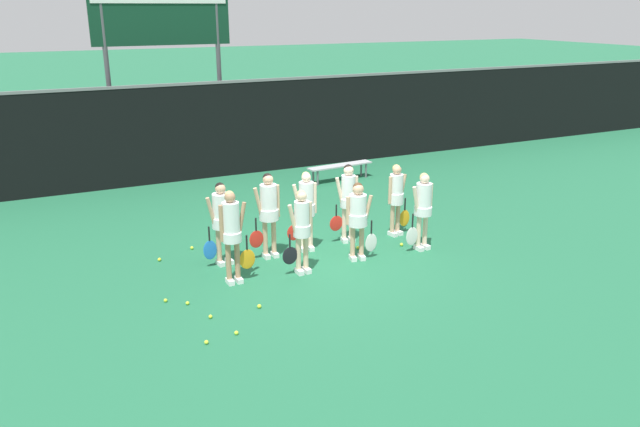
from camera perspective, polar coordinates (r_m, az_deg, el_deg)
name	(u,v)px	position (r m, az deg, el deg)	size (l,w,h in m)	color
ground_plane	(321,257)	(12.92, 0.14, -3.96)	(140.00, 140.00, 0.00)	#216642
fence_windscreen	(217,129)	(18.95, -9.37, 7.59)	(60.00, 0.08, 2.86)	black
scoreboard	(163,34)	(19.53, -14.20, 15.64)	(4.03, 0.15, 5.30)	#515156
bench_courtside	(340,167)	(18.50, 1.85, 4.29)	(2.10, 0.55, 0.47)	#B2B2B7
player_0	(232,230)	(11.48, -8.06, -1.46)	(0.66, 0.36, 1.78)	tan
player_1	(301,226)	(11.83, -1.71, -1.13)	(0.63, 0.33, 1.66)	beige
player_2	(358,214)	(12.49, 3.49, -0.09)	(0.65, 0.40, 1.62)	tan
player_3	(423,205)	(13.17, 9.40, 0.76)	(0.65, 0.37, 1.67)	beige
player_4	(222,217)	(12.37, -8.99, -0.29)	(0.67, 0.40, 1.69)	tan
player_5	(268,208)	(12.60, -4.74, 0.50)	(0.68, 0.39, 1.78)	tan
player_6	(306,205)	(12.94, -1.29, 0.76)	(0.65, 0.35, 1.71)	beige
player_7	(348,197)	(13.43, 2.56, 1.55)	(0.64, 0.35, 1.74)	beige
player_8	(396,195)	(13.94, 6.99, 1.73)	(0.62, 0.34, 1.63)	tan
tennis_ball_0	(236,333)	(10.07, -7.66, -10.76)	(0.07, 0.07, 0.07)	#CCE033
tennis_ball_1	(402,244)	(13.58, 7.46, -2.83)	(0.07, 0.07, 0.07)	#CCE033
tennis_ball_2	(187,303)	(11.15, -12.03, -8.02)	(0.06, 0.06, 0.06)	#CCE033
tennis_ball_3	(206,342)	(9.89, -10.35, -11.50)	(0.07, 0.07, 0.07)	#CCE033
tennis_ball_4	(166,300)	(11.33, -13.94, -7.72)	(0.07, 0.07, 0.07)	#CCE033
tennis_ball_5	(358,248)	(13.33, 3.48, -3.13)	(0.07, 0.07, 0.07)	#CCE033
tennis_ball_6	(159,259)	(13.10, -14.47, -4.09)	(0.07, 0.07, 0.07)	#CCE033
tennis_ball_7	(426,225)	(14.84, 9.65, -1.08)	(0.07, 0.07, 0.07)	#CCE033
tennis_ball_8	(259,306)	(10.84, -5.58, -8.44)	(0.07, 0.07, 0.07)	#CCE033
tennis_ball_9	(192,248)	(13.56, -11.63, -3.09)	(0.07, 0.07, 0.07)	#CCE033
tennis_ball_10	(210,317)	(10.62, -9.98, -9.27)	(0.07, 0.07, 0.07)	#CCE033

